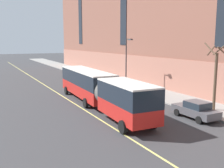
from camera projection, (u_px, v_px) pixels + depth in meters
ground_plane at (125, 119)px, 22.78m from camera, size 260.00×260.00×0.00m
sidewalk at (182, 100)px, 29.53m from camera, size 5.01×160.00×0.15m
city_bus at (98, 88)px, 26.52m from camera, size 3.67×19.10×3.45m
parked_car_white_0 at (116, 85)px, 35.68m from camera, size 2.10×4.45×1.56m
parked_car_darkgray_1 at (196, 110)px, 22.71m from camera, size 1.95×4.26×1.56m
parked_car_white_2 at (96, 79)px, 40.98m from camera, size 1.90×4.39×1.56m
parked_car_black_5 at (77, 73)px, 48.58m from camera, size 2.04×4.29×1.56m
street_tree_mid_block at (215, 76)px, 24.61m from camera, size 1.87×1.66×6.46m
street_lamp at (127, 58)px, 35.83m from camera, size 0.36×1.48×6.89m
fire_hydrant at (102, 79)px, 43.22m from camera, size 0.42×0.24×0.72m
lane_centerline at (90, 113)px, 24.46m from camera, size 0.16×140.00×0.01m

